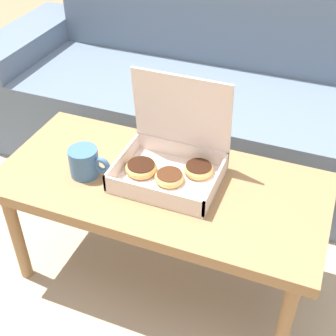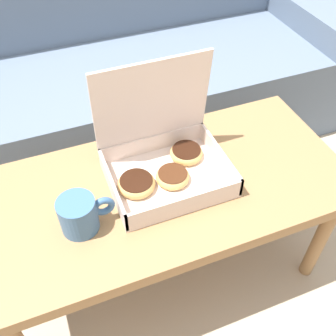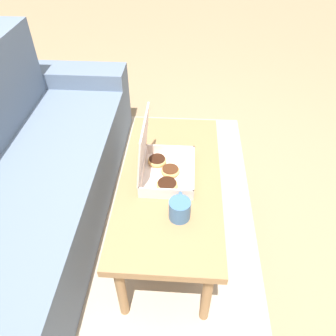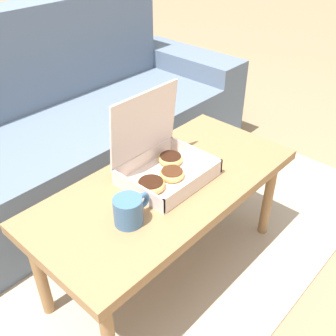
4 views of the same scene
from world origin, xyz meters
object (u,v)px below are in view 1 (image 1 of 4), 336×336
object	(u,v)px
pastry_box	(171,160)
coffee_mug	(85,162)
couch	(228,101)
coffee_table	(161,193)

from	to	relation	value
pastry_box	coffee_mug	distance (m)	0.28
couch	coffee_table	size ratio (longest dim) A/B	2.20
pastry_box	coffee_mug	size ratio (longest dim) A/B	2.30
coffee_table	pastry_box	xyz separation A→B (m)	(0.02, 0.04, 0.11)
coffee_mug	coffee_table	bearing A→B (deg)	12.91
coffee_table	pastry_box	bearing A→B (deg)	67.82
couch	coffee_mug	bearing A→B (deg)	-104.95
couch	coffee_table	xyz separation A→B (m)	(0.00, -0.84, 0.11)
pastry_box	coffee_mug	world-z (taller)	pastry_box
pastry_box	coffee_mug	bearing A→B (deg)	-158.85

